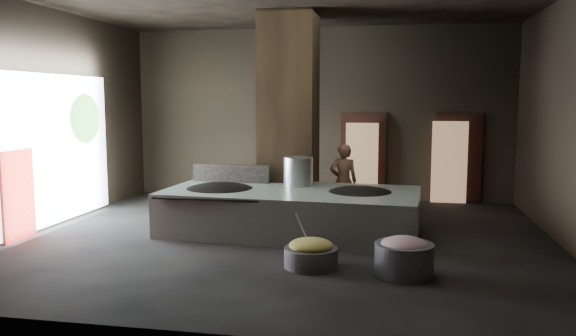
% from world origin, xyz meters
% --- Properties ---
extents(floor, '(10.00, 9.00, 0.10)m').
position_xyz_m(floor, '(0.00, 0.00, -0.05)').
color(floor, black).
rests_on(floor, ground).
extents(back_wall, '(10.00, 0.10, 4.50)m').
position_xyz_m(back_wall, '(0.00, 4.55, 2.25)').
color(back_wall, black).
rests_on(back_wall, ground).
extents(front_wall, '(10.00, 0.10, 4.50)m').
position_xyz_m(front_wall, '(0.00, -4.55, 2.25)').
color(front_wall, black).
rests_on(front_wall, ground).
extents(left_wall, '(0.10, 9.00, 4.50)m').
position_xyz_m(left_wall, '(-5.05, 0.00, 2.25)').
color(left_wall, black).
rests_on(left_wall, ground).
extents(pillar, '(1.20, 1.20, 4.50)m').
position_xyz_m(pillar, '(-0.30, 1.90, 2.25)').
color(pillar, black).
rests_on(pillar, ground).
extents(hearth_platform, '(5.08, 2.68, 0.86)m').
position_xyz_m(hearth_platform, '(0.01, 0.45, 0.43)').
color(hearth_platform, '#A5B5A3').
rests_on(hearth_platform, ground).
extents(platform_cap, '(4.83, 2.32, 0.03)m').
position_xyz_m(platform_cap, '(0.01, 0.45, 0.82)').
color(platform_cap, black).
rests_on(platform_cap, hearth_platform).
extents(wok_left, '(1.56, 1.56, 0.43)m').
position_xyz_m(wok_left, '(-1.44, 0.40, 0.75)').
color(wok_left, black).
rests_on(wok_left, hearth_platform).
extents(wok_left_rim, '(1.59, 1.59, 0.05)m').
position_xyz_m(wok_left_rim, '(-1.44, 0.40, 0.82)').
color(wok_left_rim, black).
rests_on(wok_left_rim, hearth_platform).
extents(wok_right, '(1.45, 1.45, 0.41)m').
position_xyz_m(wok_right, '(1.36, 0.50, 0.75)').
color(wok_right, black).
rests_on(wok_right, hearth_platform).
extents(wok_right_rim, '(1.48, 1.48, 0.05)m').
position_xyz_m(wok_right_rim, '(1.36, 0.50, 0.82)').
color(wok_right_rim, black).
rests_on(wok_right_rim, hearth_platform).
extents(stock_pot, '(0.60, 0.60, 0.64)m').
position_xyz_m(stock_pot, '(0.06, 1.00, 1.13)').
color(stock_pot, '#B9BCC2').
rests_on(stock_pot, hearth_platform).
extents(splash_guard, '(1.72, 0.18, 0.43)m').
position_xyz_m(splash_guard, '(-1.44, 1.20, 1.03)').
color(splash_guard, black).
rests_on(splash_guard, hearth_platform).
extents(cook, '(0.66, 0.49, 1.66)m').
position_xyz_m(cook, '(0.91, 1.98, 0.83)').
color(cook, '#96674C').
rests_on(cook, ground).
extents(veg_basin, '(1.03, 1.03, 0.31)m').
position_xyz_m(veg_basin, '(0.74, -1.77, 0.16)').
color(veg_basin, slate).
rests_on(veg_basin, ground).
extents(veg_fill, '(0.70, 0.70, 0.21)m').
position_xyz_m(veg_fill, '(0.74, -1.77, 0.35)').
color(veg_fill, '#8BA952').
rests_on(veg_fill, veg_basin).
extents(ladle, '(0.23, 0.28, 0.60)m').
position_xyz_m(ladle, '(0.59, -1.62, 0.55)').
color(ladle, '#B9BCC2').
rests_on(ladle, veg_basin).
extents(meat_basin, '(1.08, 1.08, 0.49)m').
position_xyz_m(meat_basin, '(2.17, -1.92, 0.24)').
color(meat_basin, slate).
rests_on(meat_basin, ground).
extents(meat_fill, '(0.73, 0.73, 0.28)m').
position_xyz_m(meat_fill, '(2.17, -1.92, 0.45)').
color(meat_fill, '#B46C7C').
rests_on(meat_fill, meat_basin).
extents(doorway_near, '(1.18, 0.08, 2.38)m').
position_xyz_m(doorway_near, '(1.20, 4.45, 1.10)').
color(doorway_near, black).
rests_on(doorway_near, ground).
extents(doorway_near_glow, '(0.83, 0.04, 1.96)m').
position_xyz_m(doorway_near_glow, '(1.18, 4.18, 1.05)').
color(doorway_near_glow, '#8C6647').
rests_on(doorway_near_glow, ground).
extents(doorway_far, '(1.18, 0.08, 2.38)m').
position_xyz_m(doorway_far, '(3.60, 4.45, 1.10)').
color(doorway_far, black).
rests_on(doorway_far, ground).
extents(doorway_far_glow, '(0.88, 0.04, 2.07)m').
position_xyz_m(doorway_far_glow, '(3.38, 4.30, 1.05)').
color(doorway_far_glow, '#8C6647').
rests_on(doorway_far_glow, ground).
extents(left_opening, '(0.04, 4.20, 3.10)m').
position_xyz_m(left_opening, '(-4.95, 0.20, 1.60)').
color(left_opening, white).
rests_on(left_opening, ground).
extents(pavilion_sliver, '(0.05, 0.90, 1.70)m').
position_xyz_m(pavilion_sliver, '(-4.88, -1.10, 0.85)').
color(pavilion_sliver, maroon).
rests_on(pavilion_sliver, ground).
extents(tree_silhouette, '(0.28, 1.10, 1.10)m').
position_xyz_m(tree_silhouette, '(-4.85, 1.30, 2.20)').
color(tree_silhouette, '#194714').
rests_on(tree_silhouette, left_opening).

